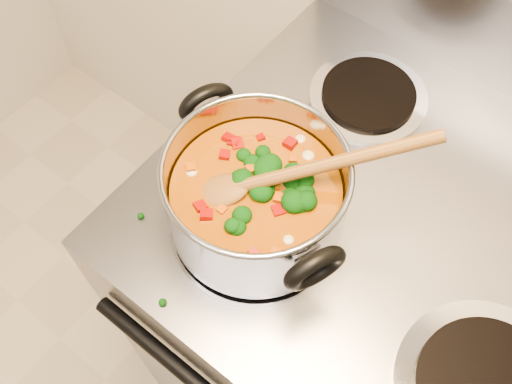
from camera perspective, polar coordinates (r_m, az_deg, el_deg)
electric_range at (r=1.24m, az=10.93°, el=-12.70°), size 0.75×0.68×1.08m
stockpot at (r=0.73m, az=0.06°, el=-0.44°), size 0.30×0.24×0.14m
wooden_spoon at (r=0.70m, az=1.85°, el=1.41°), size 0.24×0.23×0.11m
cooktop_crumbs at (r=0.81m, az=9.74°, el=-3.56°), size 0.18×0.28×0.01m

